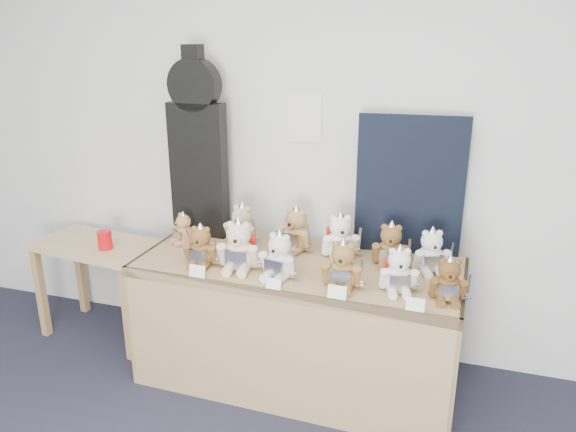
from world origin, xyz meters
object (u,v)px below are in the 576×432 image
(guitar_case, at_px, (198,146))
(red_cup, at_px, (105,240))
(teddy_back_left, at_px, (242,227))
(teddy_front_right, at_px, (342,267))
(teddy_front_centre, at_px, (279,257))
(teddy_back_centre_right, at_px, (340,238))
(teddy_front_far_left, at_px, (201,248))
(side_table, at_px, (99,260))
(teddy_front_far_right, at_px, (399,272))
(display_table, at_px, (295,294))
(teddy_back_centre_left, at_px, (296,231))
(teddy_front_left, at_px, (239,248))
(teddy_back_right, at_px, (390,247))
(teddy_back_end, at_px, (431,253))
(teddy_front_end, at_px, (448,282))
(teddy_back_far_left, at_px, (183,230))

(guitar_case, bearing_deg, red_cup, -156.28)
(teddy_back_left, bearing_deg, teddy_front_right, -18.07)
(teddy_front_centre, relative_size, teddy_back_centre_right, 0.97)
(teddy_front_far_left, height_order, teddy_back_centre_right, teddy_back_centre_right)
(side_table, distance_m, teddy_front_far_left, 1.01)
(teddy_front_far_right, height_order, teddy_back_left, teddy_back_left)
(teddy_front_far_left, relative_size, teddy_front_far_right, 0.98)
(teddy_front_right, bearing_deg, display_table, 149.45)
(guitar_case, relative_size, teddy_back_centre_left, 3.90)
(display_table, bearing_deg, teddy_back_left, 152.98)
(guitar_case, height_order, teddy_front_centre, guitar_case)
(display_table, xyz_separation_m, guitar_case, (-0.73, 0.34, 0.74))
(red_cup, relative_size, teddy_front_far_right, 0.45)
(teddy_front_left, xyz_separation_m, teddy_back_right, (0.79, 0.29, -0.01))
(teddy_back_left, distance_m, teddy_back_centre_right, 0.61)
(teddy_front_left, height_order, teddy_back_centre_left, teddy_front_left)
(teddy_back_left, xyz_separation_m, teddy_back_end, (1.12, -0.05, -0.01))
(display_table, xyz_separation_m, teddy_front_end, (0.83, -0.15, 0.26))
(teddy_back_right, distance_m, teddy_back_end, 0.22)
(red_cup, distance_m, teddy_front_right, 1.64)
(teddy_front_left, height_order, teddy_front_centre, teddy_front_left)
(teddy_back_end, bearing_deg, teddy_back_right, 156.26)
(teddy_back_left, xyz_separation_m, teddy_back_far_left, (-0.36, -0.07, -0.03))
(display_table, bearing_deg, teddy_front_far_left, -165.00)
(guitar_case, relative_size, teddy_front_centre, 4.10)
(red_cup, bearing_deg, teddy_front_right, -9.50)
(teddy_front_far_right, bearing_deg, display_table, 154.80)
(teddy_front_right, relative_size, teddy_back_centre_left, 0.95)
(teddy_back_end, bearing_deg, teddy_front_end, -92.55)
(teddy_front_far_left, distance_m, teddy_back_end, 1.27)
(side_table, height_order, teddy_back_far_left, teddy_back_far_left)
(teddy_front_left, relative_size, teddy_back_centre_right, 1.08)
(side_table, height_order, teddy_front_right, teddy_front_right)
(teddy_front_far_right, bearing_deg, teddy_back_end, 51.13)
(display_table, xyz_separation_m, teddy_front_centre, (-0.04, -0.14, 0.28))
(teddy_front_far_left, xyz_separation_m, teddy_front_left, (0.22, 0.01, 0.02))
(display_table, bearing_deg, teddy_back_right, 21.85)
(teddy_front_right, distance_m, teddy_front_end, 0.53)
(teddy_back_far_left, bearing_deg, teddy_back_right, 33.03)
(guitar_case, bearing_deg, teddy_back_end, -4.70)
(side_table, relative_size, red_cup, 7.11)
(guitar_case, height_order, teddy_back_right, guitar_case)
(teddy_back_end, bearing_deg, teddy_back_centre_left, 154.38)
(teddy_front_far_left, bearing_deg, teddy_front_end, -7.09)
(teddy_front_centre, bearing_deg, side_table, 178.24)
(teddy_front_right, bearing_deg, teddy_front_centre, 174.49)
(teddy_front_centre, xyz_separation_m, teddy_back_left, (-0.36, 0.36, 0.00))
(teddy_front_far_right, height_order, teddy_back_centre_right, teddy_back_centre_right)
(red_cup, height_order, teddy_back_centre_left, teddy_back_centre_left)
(teddy_front_centre, bearing_deg, teddy_back_end, 33.66)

